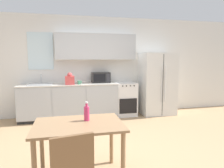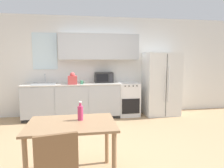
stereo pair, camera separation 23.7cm
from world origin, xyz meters
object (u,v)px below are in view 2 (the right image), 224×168
at_px(microwave, 104,77).
at_px(dining_table, 72,131).
at_px(coffee_mug, 82,82).
at_px(drink_bottle, 80,112).
at_px(oven_range, 128,99).
at_px(refrigerator, 161,84).

bearing_deg(microwave, dining_table, -104.84).
bearing_deg(coffee_mug, drink_bottle, -91.20).
bearing_deg(coffee_mug, dining_table, -93.60).
distance_m(microwave, coffee_mug, 0.66).
bearing_deg(oven_range, microwave, 170.59).
height_order(refrigerator, drink_bottle, refrigerator).
bearing_deg(dining_table, coffee_mug, 86.40).
xyz_separation_m(oven_range, refrigerator, (0.93, -0.05, 0.41)).
bearing_deg(oven_range, dining_table, -117.21).
distance_m(refrigerator, coffee_mug, 2.20).
xyz_separation_m(dining_table, drink_bottle, (0.11, 0.10, 0.22)).
height_order(coffee_mug, drink_bottle, coffee_mug).
distance_m(oven_range, coffee_mug, 1.37).
distance_m(microwave, drink_bottle, 2.87).
bearing_deg(microwave, drink_bottle, -103.18).
distance_m(coffee_mug, dining_table, 2.65).
bearing_deg(microwave, oven_range, -9.41).
relative_size(refrigerator, microwave, 3.49).
relative_size(refrigerator, drink_bottle, 6.84).
height_order(refrigerator, dining_table, refrigerator).
bearing_deg(oven_range, coffee_mug, -172.91).
relative_size(coffee_mug, drink_bottle, 0.44).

